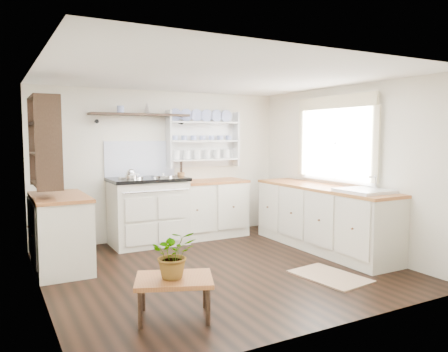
% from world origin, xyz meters
% --- Properties ---
extents(floor, '(4.00, 3.80, 0.01)m').
position_xyz_m(floor, '(0.00, 0.00, 0.00)').
color(floor, black).
rests_on(floor, ground).
extents(wall_back, '(4.00, 0.02, 2.30)m').
position_xyz_m(wall_back, '(0.00, 1.90, 1.15)').
color(wall_back, silver).
rests_on(wall_back, ground).
extents(wall_right, '(0.02, 3.80, 2.30)m').
position_xyz_m(wall_right, '(2.00, 0.00, 1.15)').
color(wall_right, silver).
rests_on(wall_right, ground).
extents(wall_left, '(0.02, 3.80, 2.30)m').
position_xyz_m(wall_left, '(-2.00, 0.00, 1.15)').
color(wall_left, silver).
rests_on(wall_left, ground).
extents(ceiling, '(4.00, 3.80, 0.01)m').
position_xyz_m(ceiling, '(0.00, 0.00, 2.30)').
color(ceiling, white).
rests_on(ceiling, wall_back).
extents(window, '(0.08, 1.55, 1.22)m').
position_xyz_m(window, '(1.95, 0.15, 1.56)').
color(window, white).
rests_on(window, wall_right).
extents(aga_cooker, '(1.11, 0.77, 1.02)m').
position_xyz_m(aga_cooker, '(-0.38, 1.57, 0.50)').
color(aga_cooker, beige).
rests_on(aga_cooker, floor).
extents(back_cabinets, '(1.27, 0.63, 0.90)m').
position_xyz_m(back_cabinets, '(0.60, 1.60, 0.46)').
color(back_cabinets, beige).
rests_on(back_cabinets, floor).
extents(right_cabinets, '(0.62, 2.43, 0.90)m').
position_xyz_m(right_cabinets, '(1.70, 0.10, 0.46)').
color(right_cabinets, beige).
rests_on(right_cabinets, floor).
extents(belfast_sink, '(0.55, 0.60, 0.45)m').
position_xyz_m(belfast_sink, '(1.70, -0.65, 0.80)').
color(belfast_sink, white).
rests_on(belfast_sink, right_cabinets).
extents(left_cabinets, '(0.62, 1.13, 0.90)m').
position_xyz_m(left_cabinets, '(-1.70, 0.90, 0.46)').
color(left_cabinets, beige).
rests_on(left_cabinets, floor).
extents(plate_rack, '(1.20, 0.22, 0.90)m').
position_xyz_m(plate_rack, '(0.65, 1.86, 1.56)').
color(plate_rack, white).
rests_on(plate_rack, wall_back).
extents(high_shelf, '(1.50, 0.29, 0.16)m').
position_xyz_m(high_shelf, '(-0.40, 1.78, 1.91)').
color(high_shelf, black).
rests_on(high_shelf, wall_back).
extents(left_shelving, '(0.28, 0.80, 1.05)m').
position_xyz_m(left_shelving, '(-1.84, 0.90, 1.55)').
color(left_shelving, black).
rests_on(left_shelving, wall_left).
extents(kettle, '(0.17, 0.17, 0.20)m').
position_xyz_m(kettle, '(-0.66, 1.45, 1.03)').
color(kettle, silver).
rests_on(kettle, aga_cooker).
extents(utensil_crock, '(0.11, 0.11, 0.13)m').
position_xyz_m(utensil_crock, '(0.20, 1.68, 0.97)').
color(utensil_crock, olive).
rests_on(utensil_crock, back_cabinets).
extents(center_table, '(0.80, 0.69, 0.36)m').
position_xyz_m(center_table, '(-1.03, -1.08, 0.32)').
color(center_table, brown).
rests_on(center_table, floor).
extents(potted_plant, '(0.45, 0.42, 0.43)m').
position_xyz_m(potted_plant, '(-1.03, -1.08, 0.58)').
color(potted_plant, '#3F7233').
rests_on(potted_plant, center_table).
extents(floor_rug, '(0.65, 0.91, 0.02)m').
position_xyz_m(floor_rug, '(0.95, -0.89, 0.01)').
color(floor_rug, '#86694E').
rests_on(floor_rug, floor).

